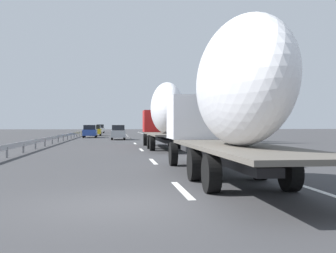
{
  "coord_description": "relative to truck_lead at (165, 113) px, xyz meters",
  "views": [
    {
      "loc": [
        -9.46,
        0.01,
        1.81
      ],
      "look_at": [
        20.54,
        -3.71,
        1.7
      ],
      "focal_mm": 44.57,
      "sensor_mm": 36.0,
      "label": 1
    }
  ],
  "objects": [
    {
      "name": "tree_3",
      "position": [
        9.14,
        -9.65,
        1.51
      ],
      "size": [
        2.51,
        2.51,
        6.97
      ],
      "color": "#472D19",
      "rests_on": "ground_plane"
    },
    {
      "name": "lane_stripe_2",
      "position": [
        -0.83,
        1.8,
        -2.73
      ],
      "size": [
        3.2,
        0.2,
        0.01
      ],
      "primitive_type": "cube",
      "color": "white",
      "rests_on": "ground_plane"
    },
    {
      "name": "car_yellow_coupe",
      "position": [
        39.75,
        7.1,
        -1.81
      ],
      "size": [
        4.27,
        1.86,
        1.81
      ],
      "color": "gold",
      "rests_on": "ground_plane"
    },
    {
      "name": "road_sign",
      "position": [
        16.06,
        -3.1,
        -0.69
      ],
      "size": [
        0.1,
        0.9,
        2.94
      ],
      "color": "gray",
      "rests_on": "ground_plane"
    },
    {
      "name": "car_silver_hatch",
      "position": [
        20.42,
        3.39,
        -1.81
      ],
      "size": [
        4.44,
        1.72,
        1.81
      ],
      "color": "#ADB2B7",
      "rests_on": "ground_plane"
    },
    {
      "name": "lane_stripe_6",
      "position": [
        44.27,
        1.8,
        -2.73
      ],
      "size": [
        3.2,
        0.2,
        0.01
      ],
      "primitive_type": "cube",
      "color": "white",
      "rests_on": "ground_plane"
    },
    {
      "name": "edge_line_right",
      "position": [
        23.23,
        -1.9,
        -2.73
      ],
      "size": [
        110.0,
        0.2,
        0.01
      ],
      "primitive_type": "cube",
      "color": "white",
      "rests_on": "ground_plane"
    },
    {
      "name": "truck_trailing",
      "position": [
        -18.13,
        -0.0,
        -0.0
      ],
      "size": [
        14.06,
        2.55,
        4.95
      ],
      "color": "silver",
      "rests_on": "ground_plane"
    },
    {
      "name": "guardrail_median",
      "position": [
        21.23,
        9.6,
        -2.15
      ],
      "size": [
        94.0,
        0.1,
        0.76
      ],
      "color": "#9EA0A5",
      "rests_on": "ground_plane"
    },
    {
      "name": "lane_stripe_1",
      "position": [
        -10.64,
        1.8,
        -2.73
      ],
      "size": [
        3.2,
        0.2,
        0.01
      ],
      "primitive_type": "cube",
      "color": "white",
      "rests_on": "ground_plane"
    },
    {
      "name": "tree_0",
      "position": [
        31.24,
        -7.46,
        0.85
      ],
      "size": [
        3.08,
        3.08,
        5.86
      ],
      "color": "#472D19",
      "rests_on": "ground_plane"
    },
    {
      "name": "lane_stripe_9",
      "position": [
        62.79,
        1.8,
        -2.73
      ],
      "size": [
        3.2,
        0.2,
        0.01
      ],
      "primitive_type": "cube",
      "color": "white",
      "rests_on": "ground_plane"
    },
    {
      "name": "car_blue_sedan",
      "position": [
        29.14,
        7.36,
        -1.81
      ],
      "size": [
        4.24,
        1.89,
        1.81
      ],
      "color": "#28479E",
      "rests_on": "ground_plane"
    },
    {
      "name": "truck_lead",
      "position": [
        0.0,
        0.0,
        0.0
      ],
      "size": [
        13.7,
        2.55,
        4.9
      ],
      "color": "#B21919",
      "rests_on": "ground_plane"
    },
    {
      "name": "tree_1",
      "position": [
        13.47,
        -8.58,
        1.32
      ],
      "size": [
        3.55,
        3.55,
        6.76
      ],
      "color": "#472D19",
      "rests_on": "ground_plane"
    },
    {
      "name": "lane_stripe_8",
      "position": [
        56.35,
        1.8,
        -2.73
      ],
      "size": [
        3.2,
        0.2,
        0.01
      ],
      "primitive_type": "cube",
      "color": "white",
      "rests_on": "ground_plane"
    },
    {
      "name": "tree_2",
      "position": [
        50.69,
        -7.69,
        1.21
      ],
      "size": [
        3.63,
        3.63,
        6.24
      ],
      "color": "#472D19",
      "rests_on": "ground_plane"
    },
    {
      "name": "lane_stripe_0",
      "position": [
        -19.77,
        1.8,
        -2.73
      ],
      "size": [
        3.2,
        0.2,
        0.01
      ],
      "primitive_type": "cube",
      "color": "white",
      "rests_on": "ground_plane"
    },
    {
      "name": "lane_stripe_7",
      "position": [
        36.74,
        1.8,
        -2.73
      ],
      "size": [
        3.2,
        0.2,
        0.01
      ],
      "primitive_type": "cube",
      "color": "white",
      "rests_on": "ground_plane"
    },
    {
      "name": "lane_stripe_4",
      "position": [
        24.1,
        1.8,
        -2.73
      ],
      "size": [
        3.2,
        0.2,
        0.01
      ],
      "primitive_type": "cube",
      "color": "white",
      "rests_on": "ground_plane"
    },
    {
      "name": "ground_plane",
      "position": [
        18.23,
        3.6,
        -2.73
      ],
      "size": [
        260.0,
        260.0,
        0.0
      ],
      "primitive_type": "plane",
      "color": "#38383A"
    },
    {
      "name": "car_white_van",
      "position": [
        63.53,
        7.21,
        -1.77
      ],
      "size": [
        4.29,
        1.78,
        1.93
      ],
      "color": "white",
      "rests_on": "ground_plane"
    },
    {
      "name": "lane_stripe_5",
      "position": [
        24.58,
        1.8,
        -2.73
      ],
      "size": [
        3.2,
        0.2,
        0.01
      ],
      "primitive_type": "cube",
      "color": "white",
      "rests_on": "ground_plane"
    },
    {
      "name": "lane_stripe_3",
      "position": [
        9.73,
        1.8,
        -2.73
      ],
      "size": [
        3.2,
        0.2,
        0.01
      ],
      "primitive_type": "cube",
      "color": "white",
      "rests_on": "ground_plane"
    }
  ]
}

